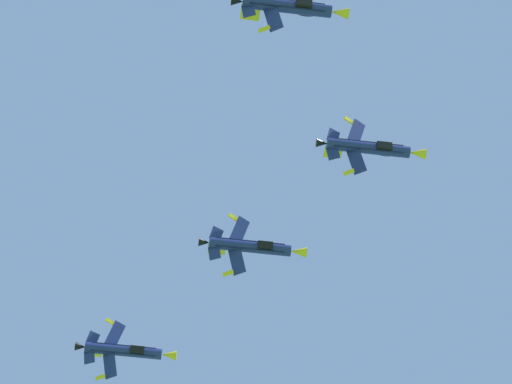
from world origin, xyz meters
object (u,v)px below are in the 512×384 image
fighter_jet_lead (370,148)px  fighter_jet_right_wing (289,7)px  fighter_jet_left_outer (125,351)px  fighter_jet_left_wing (252,247)px

fighter_jet_lead → fighter_jet_right_wing: 23.60m
fighter_jet_right_wing → fighter_jet_left_outer: 59.03m
fighter_jet_left_wing → fighter_jet_lead: bearing=44.1°
fighter_jet_left_outer → fighter_jet_right_wing: bearing=18.6°
fighter_jet_left_wing → fighter_jet_right_wing: bearing=1.9°
fighter_jet_right_wing → fighter_jet_left_outer: bearing=-161.4°
fighter_jet_left_wing → fighter_jet_left_outer: (-11.36, 25.18, 1.85)m
fighter_jet_right_wing → fighter_jet_lead: bearing=143.0°
fighter_jet_lead → fighter_jet_right_wing: size_ratio=1.00×
fighter_jet_lead → fighter_jet_left_wing: fighter_jet_lead is taller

